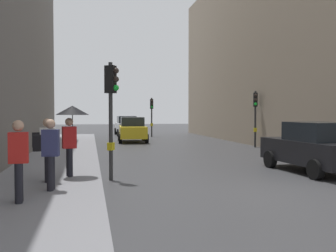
{
  "coord_description": "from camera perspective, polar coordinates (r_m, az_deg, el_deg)",
  "views": [
    {
      "loc": [
        -5.15,
        -8.87,
        2.09
      ],
      "look_at": [
        -1.05,
        11.23,
        1.36
      ],
      "focal_mm": 40.67,
      "sensor_mm": 36.0,
      "label": 1
    }
  ],
  "objects": [
    {
      "name": "pedestrian_with_black_backpack",
      "position": [
        11.07,
        -17.86,
        -2.88
      ],
      "size": [
        0.63,
        0.38,
        1.77
      ],
      "color": "black",
      "rests_on": "sidewalk_kerb"
    },
    {
      "name": "pedestrian_with_umbrella",
      "position": [
        11.85,
        -14.27,
        0.76
      ],
      "size": [
        1.0,
        1.0,
        2.14
      ],
      "color": "black",
      "rests_on": "sidewalk_kerb"
    },
    {
      "name": "ground_plane",
      "position": [
        10.47,
        18.5,
        -9.6
      ],
      "size": [
        120.0,
        120.0,
        0.0
      ],
      "primitive_type": "plane",
      "color": "#38383A"
    },
    {
      "name": "traffic_light_mid_street",
      "position": [
        23.38,
        12.96,
        2.57
      ],
      "size": [
        0.33,
        0.45,
        3.38
      ],
      "color": "#2D2D2D",
      "rests_on": "ground"
    },
    {
      "name": "car_yellow_taxi",
      "position": [
        27.26,
        -5.35,
        -0.53
      ],
      "size": [
        2.19,
        4.29,
        1.76
      ],
      "color": "yellow",
      "rests_on": "ground"
    },
    {
      "name": "car_dark_suv",
      "position": [
        14.22,
        21.09,
        -3.0
      ],
      "size": [
        2.23,
        4.3,
        1.76
      ],
      "color": "black",
      "rests_on": "ground"
    },
    {
      "name": "traffic_light_far_median",
      "position": [
        32.54,
        -2.46,
        2.41
      ],
      "size": [
        0.24,
        0.43,
        3.35
      ],
      "color": "#2D2D2D",
      "rests_on": "ground"
    },
    {
      "name": "pedestrian_with_grey_backpack",
      "position": [
        9.89,
        -17.43,
        -3.45
      ],
      "size": [
        0.63,
        0.36,
        1.77
      ],
      "color": "black",
      "rests_on": "sidewalk_kerb"
    },
    {
      "name": "pedestrian_in_red_jacket",
      "position": [
        8.76,
        -21.48,
        -4.4
      ],
      "size": [
        0.42,
        0.36,
        1.77
      ],
      "color": "black",
      "rests_on": "sidewalk_kerb"
    },
    {
      "name": "car_white_compact",
      "position": [
        35.2,
        -6.2,
        0.04
      ],
      "size": [
        2.09,
        4.24,
        1.76
      ],
      "color": "silver",
      "rests_on": "ground"
    },
    {
      "name": "sidewalk_kerb",
      "position": [
        15.06,
        -16.33,
        -5.73
      ],
      "size": [
        3.15,
        40.0,
        0.16
      ],
      "primitive_type": "cube",
      "color": "gray",
      "rests_on": "ground"
    },
    {
      "name": "traffic_light_near_right",
      "position": [
        11.79,
        -8.49,
        4.0
      ],
      "size": [
        0.44,
        0.37,
        3.62
      ],
      "color": "#2D2D2D",
      "rests_on": "ground"
    }
  ]
}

